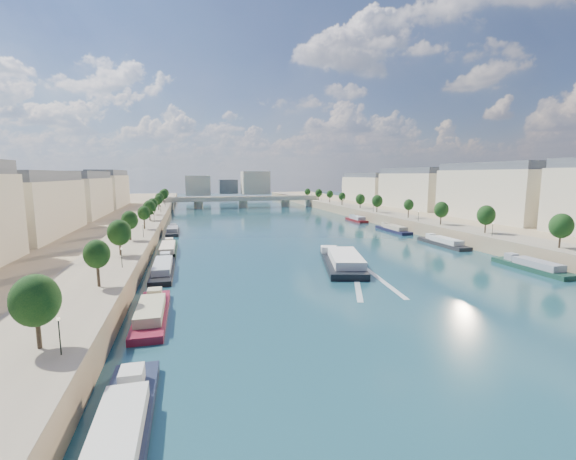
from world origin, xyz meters
TOP-DOWN VIEW (x-y plane):
  - ground at (0.00, 100.00)m, footprint 700.00×700.00m
  - quay_left at (-72.00, 100.00)m, footprint 44.00×520.00m
  - quay_right at (72.00, 100.00)m, footprint 44.00×520.00m
  - pave_left at (-57.00, 100.00)m, footprint 14.00×520.00m
  - pave_right at (57.00, 100.00)m, footprint 14.00×520.00m
  - trees_left at (-55.00, 102.00)m, footprint 4.80×268.80m
  - trees_right at (55.00, 110.00)m, footprint 4.80×268.80m
  - lamps_left at (-52.50, 90.00)m, footprint 0.36×200.36m
  - lamps_right at (52.50, 105.00)m, footprint 0.36×200.36m
  - buildings_left at (-85.00, 112.00)m, footprint 16.00×226.00m
  - buildings_right at (85.00, 112.00)m, footprint 16.00×226.00m
  - skyline at (3.19, 319.52)m, footprint 79.00×42.00m
  - bridge at (0.00, 227.65)m, footprint 112.00×12.00m
  - tour_barge at (0.34, 39.76)m, footprint 16.87×32.87m
  - wake at (0.34, 23.26)m, footprint 14.20×25.92m
  - moored_barges_left at (-45.50, 43.59)m, footprint 5.00×152.84m
  - moored_barges_right at (45.50, 54.85)m, footprint 5.00×163.17m

SIDE VIEW (x-z plane):
  - ground at x=0.00m, z-range 0.00..0.00m
  - wake at x=0.34m, z-range 0.00..0.04m
  - moored_barges_right at x=45.50m, z-range -0.96..2.64m
  - moored_barges_left at x=-45.50m, z-range -0.96..2.64m
  - tour_barge at x=0.34m, z-range -0.88..3.41m
  - quay_left at x=-72.00m, z-range 0.00..5.00m
  - quay_right at x=72.00m, z-range 0.00..5.00m
  - pave_left at x=-57.00m, z-range 5.00..5.10m
  - pave_right at x=57.00m, z-range 5.00..5.10m
  - bridge at x=0.00m, z-range 1.01..9.16m
  - lamps_left at x=-52.50m, z-range 5.64..9.92m
  - lamps_right at x=52.50m, z-range 5.64..9.92m
  - trees_left at x=-55.00m, z-range 6.35..14.61m
  - trees_right at x=55.00m, z-range 6.35..14.61m
  - skyline at x=3.19m, z-range 3.66..25.66m
  - buildings_left at x=-85.00m, z-range 4.85..28.05m
  - buildings_right at x=85.00m, z-range 4.85..28.05m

